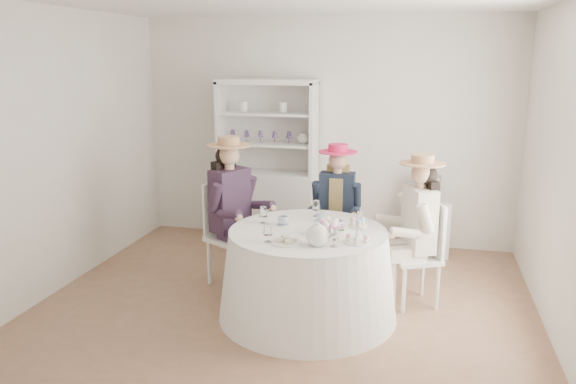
# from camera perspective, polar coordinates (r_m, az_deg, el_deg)

# --- Properties ---
(ground) EXTENTS (4.50, 4.50, 0.00)m
(ground) POSITION_cam_1_polar(r_m,az_deg,el_deg) (5.30, -0.26, -11.34)
(ground) COLOR brown
(ground) RESTS_ON ground
(wall_back) EXTENTS (4.50, 0.00, 4.50)m
(wall_back) POSITION_cam_1_polar(r_m,az_deg,el_deg) (6.82, 3.81, 6.12)
(wall_back) COLOR silver
(wall_back) RESTS_ON ground
(wall_front) EXTENTS (4.50, 0.00, 4.50)m
(wall_front) POSITION_cam_1_polar(r_m,az_deg,el_deg) (3.04, -9.45, -3.60)
(wall_front) COLOR silver
(wall_front) RESTS_ON ground
(wall_left) EXTENTS (0.00, 4.50, 4.50)m
(wall_left) POSITION_cam_1_polar(r_m,az_deg,el_deg) (5.85, -22.25, 3.87)
(wall_left) COLOR silver
(wall_left) RESTS_ON ground
(wall_right) EXTENTS (0.00, 4.50, 4.50)m
(wall_right) POSITION_cam_1_polar(r_m,az_deg,el_deg) (4.87, 26.36, 1.67)
(wall_right) COLOR silver
(wall_right) RESTS_ON ground
(tea_table) EXTENTS (1.56, 1.56, 0.78)m
(tea_table) POSITION_cam_1_polar(r_m,az_deg,el_deg) (4.96, 2.01, -8.28)
(tea_table) COLOR white
(tea_table) RESTS_ON ground
(hutch) EXTENTS (1.17, 0.45, 1.98)m
(hutch) POSITION_cam_1_polar(r_m,az_deg,el_deg) (6.86, -1.99, 0.69)
(hutch) COLOR silver
(hutch) RESTS_ON ground
(side_table) EXTENTS (0.54, 0.54, 0.65)m
(side_table) POSITION_cam_1_polar(r_m,az_deg,el_deg) (6.62, 13.76, -3.58)
(side_table) COLOR silver
(side_table) RESTS_ON ground
(hatbox) EXTENTS (0.38, 0.38, 0.29)m
(hatbox) POSITION_cam_1_polar(r_m,az_deg,el_deg) (6.50, 13.99, 0.38)
(hatbox) COLOR black
(hatbox) RESTS_ON side_table
(guest_left) EXTENTS (0.64, 0.58, 1.49)m
(guest_left) POSITION_cam_1_polar(r_m,az_deg,el_deg) (5.51, -5.71, -1.12)
(guest_left) COLOR silver
(guest_left) RESTS_ON ground
(guest_mid) EXTENTS (0.50, 0.52, 1.38)m
(guest_mid) POSITION_cam_1_polar(r_m,az_deg,el_deg) (5.76, 4.96, -1.06)
(guest_mid) COLOR silver
(guest_mid) RESTS_ON ground
(guest_right) EXTENTS (0.59, 0.54, 1.41)m
(guest_right) POSITION_cam_1_polar(r_m,az_deg,el_deg) (5.17, 12.92, -2.98)
(guest_right) COLOR silver
(guest_right) RESTS_ON ground
(spare_chair) EXTENTS (0.50, 0.50, 0.86)m
(spare_chair) POSITION_cam_1_polar(r_m,az_deg,el_deg) (6.32, -4.12, -2.74)
(spare_chair) COLOR silver
(spare_chair) RESTS_ON ground
(teacup_a) EXTENTS (0.10, 0.10, 0.07)m
(teacup_a) POSITION_cam_1_polar(r_m,az_deg,el_deg) (4.96, -0.50, -3.00)
(teacup_a) COLOR white
(teacup_a) RESTS_ON tea_table
(teacup_b) EXTENTS (0.10, 0.10, 0.07)m
(teacup_b) POSITION_cam_1_polar(r_m,az_deg,el_deg) (5.09, 3.31, -2.59)
(teacup_b) COLOR white
(teacup_b) RESTS_ON tea_table
(teacup_c) EXTENTS (0.11, 0.11, 0.07)m
(teacup_c) POSITION_cam_1_polar(r_m,az_deg,el_deg) (4.87, 5.20, -3.39)
(teacup_c) COLOR white
(teacup_c) RESTS_ON tea_table
(flower_bowl) EXTENTS (0.25, 0.25, 0.05)m
(flower_bowl) POSITION_cam_1_polar(r_m,az_deg,el_deg) (4.79, 4.72, -3.80)
(flower_bowl) COLOR white
(flower_bowl) RESTS_ON tea_table
(flower_arrangement) EXTENTS (0.17, 0.17, 0.06)m
(flower_arrangement) POSITION_cam_1_polar(r_m,az_deg,el_deg) (4.71, 4.26, -3.37)
(flower_arrangement) COLOR pink
(flower_arrangement) RESTS_ON tea_table
(table_teapot) EXTENTS (0.26, 0.18, 0.19)m
(table_teapot) POSITION_cam_1_polar(r_m,az_deg,el_deg) (4.44, 3.05, -4.42)
(table_teapot) COLOR white
(table_teapot) RESTS_ON tea_table
(sandwich_plate) EXTENTS (0.25, 0.25, 0.05)m
(sandwich_plate) POSITION_cam_1_polar(r_m,az_deg,el_deg) (4.50, -0.16, -5.03)
(sandwich_plate) COLOR white
(sandwich_plate) RESTS_ON tea_table
(cupcake_stand) EXTENTS (0.21, 0.21, 0.20)m
(cupcake_stand) POSITION_cam_1_polar(r_m,az_deg,el_deg) (4.53, 7.05, -4.25)
(cupcake_stand) COLOR white
(cupcake_stand) RESTS_ON tea_table
(stemware_set) EXTENTS (0.94, 0.91, 0.15)m
(stemware_set) POSITION_cam_1_polar(r_m,az_deg,el_deg) (4.80, 2.05, -3.08)
(stemware_set) COLOR white
(stemware_set) RESTS_ON tea_table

